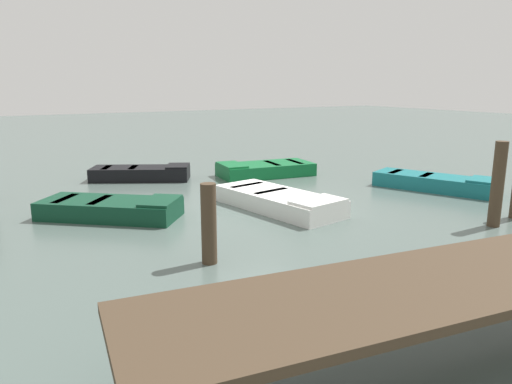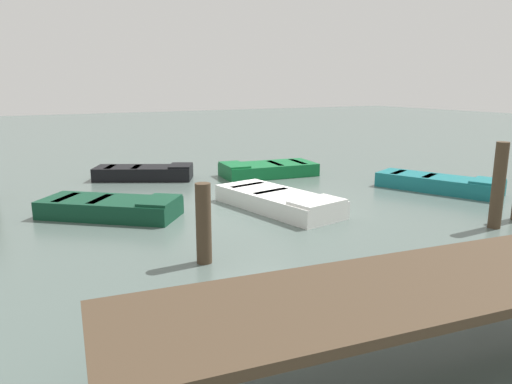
% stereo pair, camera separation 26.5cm
% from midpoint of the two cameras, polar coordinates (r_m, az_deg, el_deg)
% --- Properties ---
extents(ground_plane, '(80.00, 80.00, 0.00)m').
position_cam_midpoint_polar(ground_plane, '(11.73, 0.65, -1.67)').
color(ground_plane, '#4C5B56').
extents(dock_segment, '(6.63, 2.35, 0.95)m').
position_cam_midpoint_polar(dock_segment, '(5.35, 20.20, -10.89)').
color(dock_segment, '#423323').
rests_on(dock_segment, ground_plane).
extents(rowboat_teal, '(2.25, 3.41, 0.46)m').
position_cam_midpoint_polar(rowboat_teal, '(14.32, 21.28, 0.98)').
color(rowboat_teal, '#14666B').
rests_on(rowboat_teal, ground_plane).
extents(rowboat_black, '(3.08, 2.27, 0.46)m').
position_cam_midpoint_polar(rowboat_black, '(15.31, -12.56, 2.27)').
color(rowboat_black, black).
rests_on(rowboat_black, ground_plane).
extents(rowboat_white, '(1.88, 3.49, 0.46)m').
position_cam_midpoint_polar(rowboat_white, '(11.40, 3.32, -1.00)').
color(rowboat_white, silver).
rests_on(rowboat_white, ground_plane).
extents(rowboat_dark_green, '(3.11, 2.85, 0.46)m').
position_cam_midpoint_polar(rowboat_dark_green, '(11.19, -16.11, -1.75)').
color(rowboat_dark_green, '#0C3823').
rests_on(rowboat_dark_green, ground_plane).
extents(rowboat_green, '(3.12, 1.71, 0.46)m').
position_cam_midpoint_polar(rowboat_green, '(15.53, 1.90, 2.71)').
color(rowboat_green, '#0F602D').
rests_on(rowboat_green, ground_plane).
extents(mooring_piling_far_right, '(0.25, 0.25, 1.78)m').
position_cam_midpoint_polar(mooring_piling_far_right, '(11.00, 27.35, 0.67)').
color(mooring_piling_far_right, '#423323').
rests_on(mooring_piling_far_right, ground_plane).
extents(mooring_piling_mid_left, '(0.25, 0.25, 1.35)m').
position_cam_midpoint_polar(mooring_piling_mid_left, '(7.93, -5.26, -3.74)').
color(mooring_piling_mid_left, '#423323').
rests_on(mooring_piling_mid_left, ground_plane).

